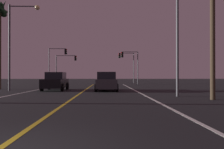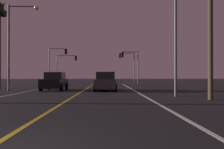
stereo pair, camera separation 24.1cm
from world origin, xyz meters
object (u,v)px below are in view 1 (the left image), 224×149
object	(u,v)px
traffic_light_far_right	(126,61)
street_lamp_left_mid	(17,35)
street_lamp_right_near	(168,25)
car_oncoming	(55,82)
traffic_light_near_left	(57,58)
traffic_light_near_right	(130,60)
utility_pole_right	(213,9)
traffic_light_far_left	(66,62)
car_lead_same_lane	(106,82)

from	to	relation	value
traffic_light_far_right	street_lamp_left_mid	bearing A→B (deg)	61.57
street_lamp_right_near	street_lamp_left_mid	size ratio (longest dim) A/B	0.94
car_oncoming	traffic_light_near_left	size ratio (longest dim) A/B	0.75
traffic_light_far_right	street_lamp_left_mid	xyz separation A→B (m)	(-11.81, -21.81, 0.88)
car_oncoming	street_lamp_left_mid	size ratio (longest dim) A/B	0.55
car_oncoming	traffic_light_near_left	world-z (taller)	traffic_light_near_left
traffic_light_near_right	utility_pole_right	distance (m)	24.55
traffic_light_near_left	traffic_light_far_left	world-z (taller)	traffic_light_near_left
car_lead_same_lane	traffic_light_near_right	size ratio (longest dim) A/B	0.82
traffic_light_far_left	street_lamp_right_near	world-z (taller)	street_lamp_right_near
traffic_light_far_right	traffic_light_far_left	xyz separation A→B (m)	(-11.03, -0.00, -0.28)
car_oncoming	traffic_light_near_right	bearing A→B (deg)	151.17
car_lead_same_lane	traffic_light_near_right	bearing A→B (deg)	-12.91
car_lead_same_lane	utility_pole_right	distance (m)	10.91
traffic_light_far_left	utility_pole_right	xyz separation A→B (m)	(13.33, -29.91, 1.33)
traffic_light_far_right	utility_pole_right	distance (m)	30.02
car_oncoming	traffic_light_near_left	xyz separation A→B (m)	(-3.03, 15.52, 3.41)
car_oncoming	street_lamp_right_near	distance (m)	11.78
traffic_light_near_left	traffic_light_far_left	bearing A→B (deg)	84.65
car_lead_same_lane	traffic_light_far_right	xyz separation A→B (m)	(3.74, 21.94, 3.30)
traffic_light_near_right	utility_pole_right	bearing A→B (deg)	95.33
street_lamp_left_mid	utility_pole_right	world-z (taller)	utility_pole_right
car_oncoming	utility_pole_right	bearing A→B (deg)	50.59
traffic_light_far_right	utility_pole_right	bearing A→B (deg)	94.40
traffic_light_near_right	car_oncoming	bearing A→B (deg)	61.17
traffic_light_near_left	street_lamp_right_near	size ratio (longest dim) A/B	0.78
traffic_light_far_right	traffic_light_far_left	distance (m)	11.03
traffic_light_near_right	traffic_light_far_right	size ratio (longest dim) A/B	0.94
traffic_light_near_left	street_lamp_left_mid	xyz separation A→B (m)	(-0.27, -16.31, 0.77)
traffic_light_near_left	street_lamp_left_mid	size ratio (longest dim) A/B	0.74
car_lead_same_lane	street_lamp_right_near	bearing A→B (deg)	-145.21
traffic_light_near_left	utility_pole_right	distance (m)	28.08
street_lamp_left_mid	traffic_light_far_right	bearing A→B (deg)	61.57
car_lead_same_lane	traffic_light_far_left	distance (m)	23.31
traffic_light_far_right	street_lamp_left_mid	size ratio (longest dim) A/B	0.72
traffic_light_far_right	car_oncoming	bearing A→B (deg)	67.95
car_oncoming	traffic_light_far_left	world-z (taller)	traffic_light_far_left
car_oncoming	traffic_light_far_right	world-z (taller)	traffic_light_far_right
traffic_light_far_left	street_lamp_left_mid	xyz separation A→B (m)	(-0.78, -21.81, 1.16)
utility_pole_right	car_oncoming	bearing A→B (deg)	140.59
car_lead_same_lane	traffic_light_far_left	world-z (taller)	traffic_light_far_left
car_lead_same_lane	street_lamp_right_near	distance (m)	8.11
car_lead_same_lane	street_lamp_right_near	xyz separation A→B (m)	(4.05, -5.83, 3.91)
traffic_light_near_left	street_lamp_right_near	distance (m)	25.24
street_lamp_right_near	traffic_light_near_left	bearing A→B (deg)	-61.98
street_lamp_left_mid	traffic_light_near_right	bearing A→B (deg)	54.04
traffic_light_far_left	car_oncoming	bearing A→B (deg)	-83.19
street_lamp_right_near	utility_pole_right	xyz separation A→B (m)	(1.99, -2.14, 0.44)
traffic_light_near_right	traffic_light_far_left	distance (m)	12.35
utility_pole_right	street_lamp_left_mid	bearing A→B (deg)	150.15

